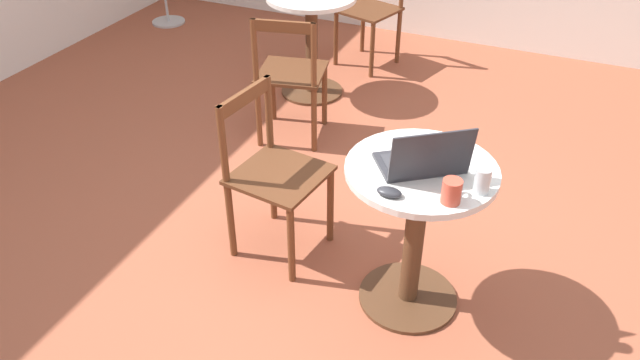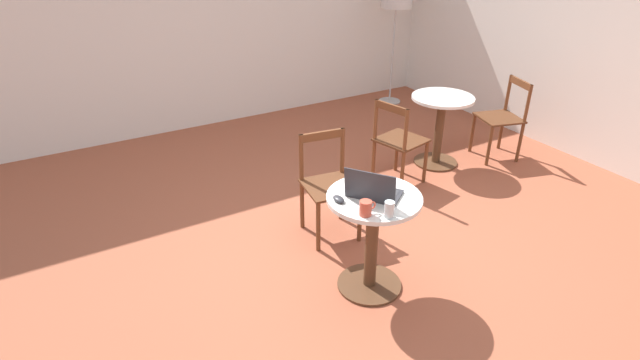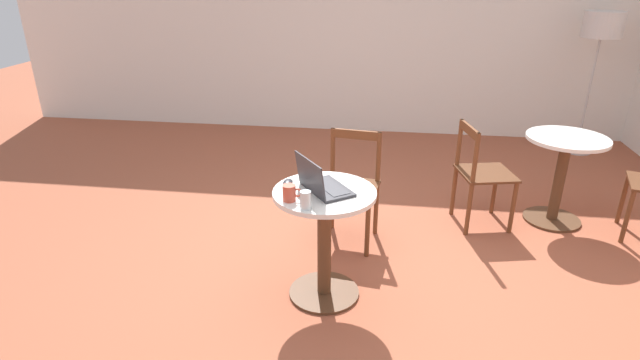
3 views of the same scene
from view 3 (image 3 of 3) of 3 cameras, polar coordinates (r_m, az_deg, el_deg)
The scene contains 11 objects.
ground_plane at distance 3.80m, azimuth 2.46°, elevation -8.85°, with size 16.00×16.00×0.00m, color #9E5138.
wall_back at distance 6.48m, azimuth 5.68°, elevation 17.19°, with size 9.40×0.06×2.70m.
cafe_table_near at distance 3.16m, azimuth 0.50°, elevation -5.41°, with size 0.64×0.64×0.76m.
cafe_table_mid at distance 4.58m, azimuth 25.95°, elevation 1.47°, with size 0.64×0.64×0.76m.
chair_near_back at distance 3.85m, azimuth 3.53°, elevation -0.87°, with size 0.47×0.47×0.87m.
chair_mid_left at distance 4.29m, azimuth 17.90°, elevation 0.58°, with size 0.50×0.50×0.87m.
floor_lamp at distance 6.38m, azimuth 29.53°, elevation 14.61°, with size 0.41×0.41×1.58m.
laptop at distance 3.03m, azimuth 0.22°, elevation -0.47°, with size 0.40×0.42×0.23m.
mouse at distance 3.14m, azimuth -3.68°, elevation -0.27°, with size 0.06×0.10×0.03m.
mug at distance 2.91m, azimuth -3.49°, elevation -1.49°, with size 0.12×0.08×0.10m.
drinking_glass at distance 2.81m, azimuth -1.67°, elevation -2.32°, with size 0.06×0.06×0.11m.
Camera 3 is at (0.29, -3.21, 2.02)m, focal length 28.00 mm.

